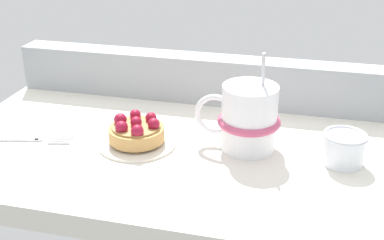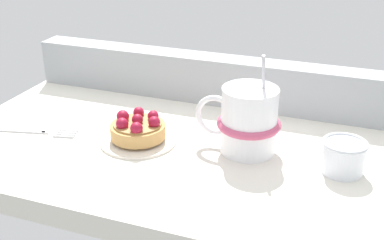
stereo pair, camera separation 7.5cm
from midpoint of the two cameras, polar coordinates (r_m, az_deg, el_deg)
name	(u,v)px [view 2 (the right image)]	position (r cm, az deg, el deg)	size (l,w,h in cm)	color
ground_plane	(185,154)	(77.83, 1.91, -4.04)	(75.38, 42.41, 3.46)	silver
window_rail_back	(221,80)	(91.60, 5.67, 4.58)	(73.87, 5.27, 8.60)	#9EA3A8
dessert_plate	(138,139)	(77.81, -3.50, -2.30)	(12.16, 12.16, 0.88)	silver
raspberry_tart	(138,128)	(76.90, -3.55, -0.98)	(8.64, 8.64, 4.01)	tan
coffee_mug	(248,120)	(74.01, 9.32, -0.12)	(13.26, 9.61, 15.40)	white
dessert_fork	(29,131)	(83.82, -15.95, -1.27)	(16.44, 5.27, 0.60)	silver
sugar_bowl	(344,155)	(73.21, 19.98, -3.86)	(6.36, 6.36, 4.77)	silver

